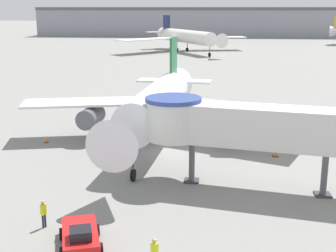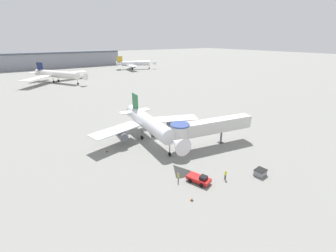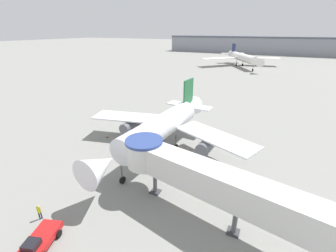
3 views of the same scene
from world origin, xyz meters
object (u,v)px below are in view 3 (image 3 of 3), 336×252
object	(u,v)px
jet_bridge	(196,175)
main_airplane	(162,127)
traffic_cone_port_wing	(107,136)
background_jet_navy_tail	(242,57)
pushback_tug_red	(39,241)
ground_crew_marshaller	(39,211)
traffic_cone_starboard_wing	(229,174)

from	to	relation	value
jet_bridge	main_airplane	bearing A→B (deg)	142.68
main_airplane	traffic_cone_port_wing	bearing A→B (deg)	-176.15
background_jet_navy_tail	traffic_cone_port_wing	bearing A→B (deg)	-124.43
main_airplane	background_jet_navy_tail	xyz separation A→B (m)	(-3.82, 93.64, 0.46)
pushback_tug_red	background_jet_navy_tail	bearing A→B (deg)	72.08
pushback_tug_red	ground_crew_marshaller	distance (m)	3.54
pushback_tug_red	traffic_cone_port_wing	xyz separation A→B (m)	(-9.06, 19.36, -0.38)
jet_bridge	ground_crew_marshaller	size ratio (longest dim) A/B	11.71
traffic_cone_port_wing	ground_crew_marshaller	world-z (taller)	ground_crew_marshaller
traffic_cone_port_wing	ground_crew_marshaller	size ratio (longest dim) A/B	0.37
pushback_tug_red	traffic_cone_starboard_wing	xyz separation A→B (m)	(12.29, 17.29, -0.30)
main_airplane	pushback_tug_red	world-z (taller)	main_airplane
pushback_tug_red	background_jet_navy_tail	distance (m)	113.00
main_airplane	background_jet_navy_tail	distance (m)	93.72
traffic_cone_starboard_wing	main_airplane	bearing A→B (deg)	169.38
ground_crew_marshaller	jet_bridge	bearing A→B (deg)	-32.58
pushback_tug_red	ground_crew_marshaller	size ratio (longest dim) A/B	2.57
pushback_tug_red	traffic_cone_starboard_wing	bearing A→B (deg)	35.61
traffic_cone_starboard_wing	ground_crew_marshaller	xyz separation A→B (m)	(-15.11, -15.18, 0.60)
main_airplane	pushback_tug_red	bearing A→B (deg)	-90.77
traffic_cone_port_wing	traffic_cone_starboard_wing	distance (m)	21.45
ground_crew_marshaller	background_jet_navy_tail	xyz separation A→B (m)	(0.71, 110.80, 3.51)
traffic_cone_port_wing	background_jet_navy_tail	bearing A→B (deg)	85.75
traffic_cone_port_wing	ground_crew_marshaller	bearing A→B (deg)	-70.09
jet_bridge	background_jet_navy_tail	distance (m)	104.09
pushback_tug_red	traffic_cone_starboard_wing	size ratio (longest dim) A/B	5.45
background_jet_navy_tail	jet_bridge	bearing A→B (deg)	-113.27
main_airplane	pushback_tug_red	size ratio (longest dim) A/B	6.38
background_jet_navy_tail	main_airplane	bearing A→B (deg)	-117.85
main_airplane	traffic_cone_port_wing	distance (m)	11.40
ground_crew_marshaller	traffic_cone_port_wing	bearing A→B (deg)	47.87
traffic_cone_starboard_wing	ground_crew_marshaller	bearing A→B (deg)	-134.87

